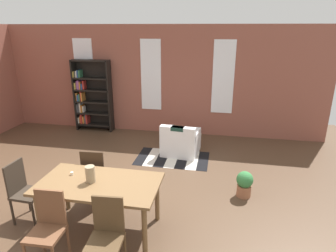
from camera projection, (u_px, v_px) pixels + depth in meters
ground_plane at (98, 207)px, 4.80m from camera, size 10.65×10.65×0.00m
back_wall_brick at (152, 80)px, 7.89m from camera, size 9.19×0.12×2.90m
window_pane_0 at (85, 73)px, 8.12m from camera, size 0.55×0.02×1.88m
window_pane_1 at (151, 75)px, 7.78m from camera, size 0.55×0.02×1.88m
window_pane_2 at (223, 77)px, 7.44m from camera, size 0.55×0.02×1.88m
dining_table at (99, 188)px, 4.08m from camera, size 1.70×0.93×0.77m
vase_on_table at (90, 174)px, 4.03m from camera, size 0.13×0.13×0.24m
tealight_candle_0 at (72, 173)px, 4.26m from camera, size 0.04×0.04×0.04m
dining_chair_head_left at (24, 190)px, 4.35m from camera, size 0.42×0.42×0.95m
dining_chair_near_right at (107, 234)px, 3.43m from camera, size 0.43×0.43×0.95m
dining_chair_far_left at (96, 173)px, 4.84m from camera, size 0.43×0.43×0.95m
dining_chair_near_left at (48, 226)px, 3.56m from camera, size 0.42×0.42×0.95m
bookshelf_tall at (90, 96)px, 8.13m from camera, size 1.06×0.29×1.99m
armchair_white at (181, 142)px, 6.75m from camera, size 0.88×0.88×0.75m
potted_plant_by_shelf at (244, 183)px, 5.04m from camera, size 0.29×0.29×0.47m
striped_rug at (172, 158)px, 6.57m from camera, size 1.62×0.98×0.01m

